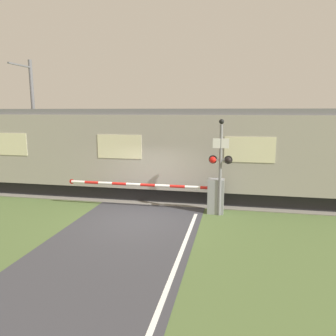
# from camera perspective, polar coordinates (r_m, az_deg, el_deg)

# --- Properties ---
(ground_plane) EXTENTS (80.00, 80.00, 0.00)m
(ground_plane) POSITION_cam_1_polar(r_m,az_deg,el_deg) (11.87, -4.99, -8.94)
(ground_plane) COLOR #4C6033
(track_bed) EXTENTS (36.00, 3.20, 0.13)m
(track_bed) POSITION_cam_1_polar(r_m,az_deg,el_deg) (15.04, -1.27, -4.73)
(track_bed) COLOR slate
(track_bed) RESTS_ON ground_plane
(train) EXTENTS (19.09, 2.75, 3.91)m
(train) POSITION_cam_1_polar(r_m,az_deg,el_deg) (15.05, -6.65, 2.89)
(train) COLOR black
(train) RESTS_ON ground_plane
(crossing_barrier) EXTENTS (6.28, 0.44, 1.32)m
(crossing_barrier) POSITION_cam_1_polar(r_m,az_deg,el_deg) (12.53, 6.01, -4.54)
(crossing_barrier) COLOR gray
(crossing_barrier) RESTS_ON ground_plane
(signal_post) EXTENTS (0.85, 0.26, 3.55)m
(signal_post) POSITION_cam_1_polar(r_m,az_deg,el_deg) (11.99, 9.12, 1.13)
(signal_post) COLOR gray
(signal_post) RESTS_ON ground_plane
(catenary_pole) EXTENTS (0.20, 1.90, 6.57)m
(catenary_pole) POSITION_cam_1_polar(r_m,az_deg,el_deg) (19.97, -22.41, 8.06)
(catenary_pole) COLOR slate
(catenary_pole) RESTS_ON ground_plane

